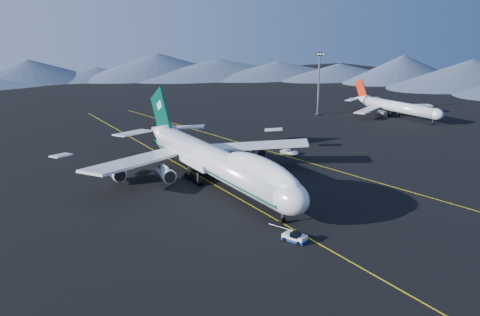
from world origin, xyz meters
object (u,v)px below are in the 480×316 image
second_jet (395,107)px  floodlight_mast (319,84)px  pushback_tug (295,238)px  service_van (290,152)px  boeing_747 (216,161)px

second_jet → floodlight_mast: size_ratio=1.88×
pushback_tug → second_jet: second_jet is taller
pushback_tug → second_jet: bearing=14.4°
floodlight_mast → service_van: bearing=-134.9°
second_jet → floodlight_mast: bearing=149.0°
pushback_tug → service_van: bearing=33.1°
boeing_747 → pushback_tug: (-2.90, -34.48, -5.23)m
service_van → floodlight_mast: (46.11, 46.21, 11.56)m
pushback_tug → service_van: pushback_tug is taller
pushback_tug → floodlight_mast: floodlight_mast is taller
second_jet → service_van: size_ratio=8.62×
boeing_747 → service_van: 35.12m
pushback_tug → floodlight_mast: 125.61m
pushback_tug → boeing_747: bearing=62.7°
second_jet → service_van: second_jet is taller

